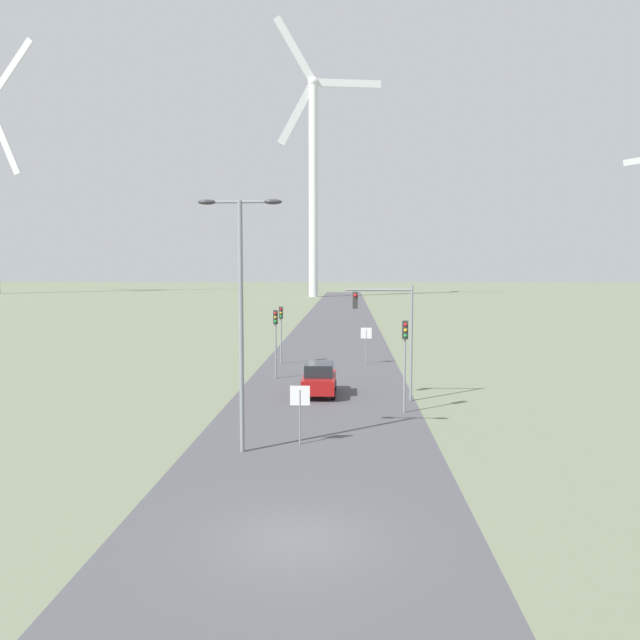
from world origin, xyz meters
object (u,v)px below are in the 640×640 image
object	(u,v)px
stop_sign_near	(300,403)
car_approaching	(319,379)
traffic_light_post_mid_left	(281,322)
streetlamp	(241,295)
wind_turbine_left	(313,170)
traffic_light_post_near_left	(276,329)
traffic_light_mast_overhead	(389,321)
traffic_light_post_near_right	(405,346)
stop_sign_far	(366,339)

from	to	relation	value
stop_sign_near	car_approaching	distance (m)	9.90
stop_sign_near	traffic_light_post_mid_left	world-z (taller)	traffic_light_post_mid_left
streetlamp	car_approaching	size ratio (longest dim) A/B	2.37
wind_turbine_left	car_approaching	bearing A→B (deg)	-86.64
traffic_light_post_near_left	traffic_light_post_mid_left	world-z (taller)	traffic_light_post_near_left
traffic_light_mast_overhead	streetlamp	bearing A→B (deg)	-123.07
traffic_light_post_near_right	traffic_light_mast_overhead	size ratio (longest dim) A/B	0.73
traffic_light_post_near_right	traffic_light_post_near_left	bearing A→B (deg)	128.85
stop_sign_near	traffic_light_post_near_left	xyz separation A→B (m)	(-2.74, 15.05, 1.55)
traffic_light_post_near_left	wind_turbine_left	distance (m)	117.70
streetlamp	traffic_light_post_near_right	bearing A→B (deg)	44.99
traffic_light_post_near_right	wind_turbine_left	xyz separation A→B (m)	(-11.42, 123.59, 27.64)
stop_sign_near	traffic_light_post_near_right	distance (m)	7.64
stop_sign_far	traffic_light_post_near_left	bearing A→B (deg)	-133.39
streetlamp	traffic_light_mast_overhead	world-z (taller)	streetlamp
traffic_light_post_near_left	wind_turbine_left	bearing A→B (deg)	91.98
streetlamp	stop_sign_far	bearing A→B (deg)	76.40
traffic_light_mast_overhead	wind_turbine_left	distance (m)	124.18
traffic_light_post_near_right	traffic_light_post_mid_left	distance (m)	17.30
car_approaching	wind_turbine_left	bearing A→B (deg)	93.36
traffic_light_post_near_right	wind_turbine_left	distance (m)	127.16
traffic_light_post_mid_left	wind_turbine_left	distance (m)	111.74
streetlamp	wind_turbine_left	world-z (taller)	wind_turbine_left
stop_sign_near	traffic_light_post_mid_left	xyz separation A→B (m)	(-3.06, 21.21, 1.44)
traffic_light_post_near_right	wind_turbine_left	bearing A→B (deg)	95.28
wind_turbine_left	traffic_light_mast_overhead	bearing A→B (deg)	-84.88
traffic_light_mast_overhead	car_approaching	size ratio (longest dim) A/B	1.52
traffic_light_post_mid_left	wind_turbine_left	world-z (taller)	wind_turbine_left
streetlamp	stop_sign_near	xyz separation A→B (m)	(2.17, 1.12, -4.44)
traffic_light_post_near_left	traffic_light_post_mid_left	bearing A→B (deg)	92.97
stop_sign_far	traffic_light_post_near_right	bearing A→B (deg)	-84.71
streetlamp	traffic_light_post_mid_left	size ratio (longest dim) A/B	2.27
streetlamp	stop_sign_near	distance (m)	5.07
car_approaching	traffic_light_post_mid_left	bearing A→B (deg)	106.59
stop_sign_far	car_approaching	bearing A→B (deg)	-104.39
streetlamp	traffic_light_post_near_left	xyz separation A→B (m)	(-0.57, 16.17, -2.89)
stop_sign_near	traffic_light_mast_overhead	bearing A→B (deg)	64.20
stop_sign_far	wind_turbine_left	xyz separation A→B (m)	(-9.97, 107.95, 29.07)
stop_sign_far	traffic_light_mast_overhead	bearing A→B (deg)	-86.20
traffic_light_post_near_left	traffic_light_post_near_right	size ratio (longest dim) A/B	0.97
stop_sign_far	wind_turbine_left	world-z (taller)	wind_turbine_left
traffic_light_mast_overhead	car_approaching	xyz separation A→B (m)	(-3.82, 1.31, -3.43)
wind_turbine_left	traffic_light_post_mid_left	bearing A→B (deg)	-88.08
stop_sign_near	wind_turbine_left	distance (m)	132.81
traffic_light_post_mid_left	wind_turbine_left	size ratio (longest dim) A/B	0.06
traffic_light_post_near_left	traffic_light_post_mid_left	xyz separation A→B (m)	(-0.32, 6.17, -0.11)
streetlamp	traffic_light_post_near_left	world-z (taller)	streetlamp
traffic_light_post_near_left	car_approaching	xyz separation A→B (m)	(3.06, -5.18, -2.32)
car_approaching	traffic_light_post_near_left	bearing A→B (deg)	120.57
streetlamp	traffic_light_mast_overhead	bearing A→B (deg)	56.93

